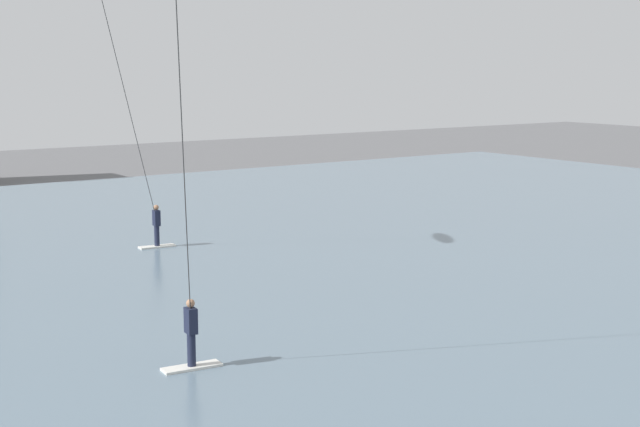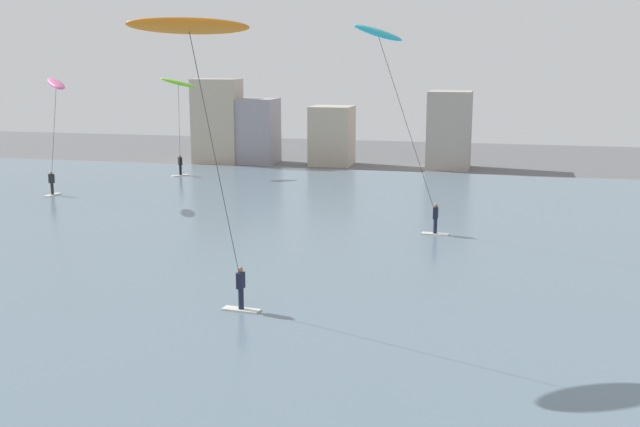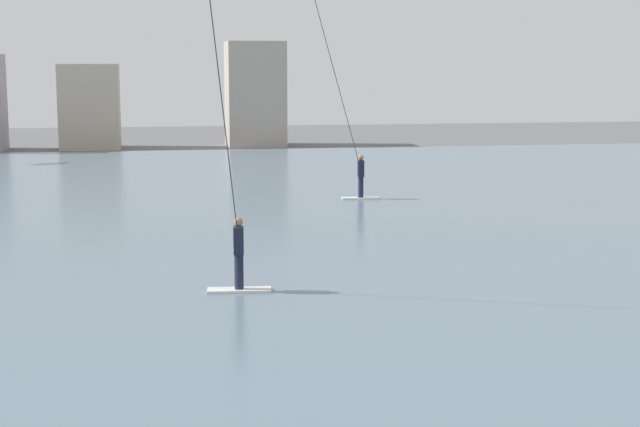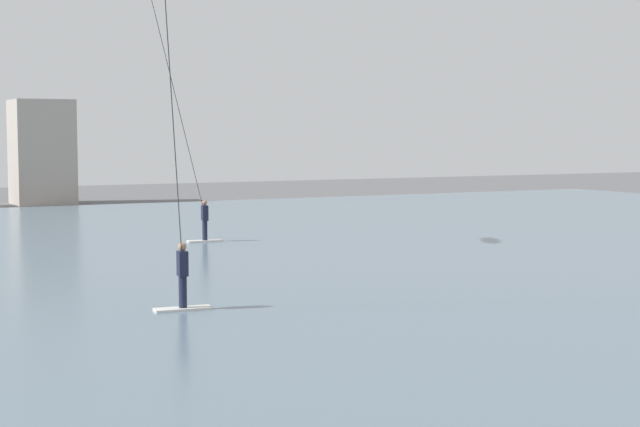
{
  "view_description": "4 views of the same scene",
  "coord_description": "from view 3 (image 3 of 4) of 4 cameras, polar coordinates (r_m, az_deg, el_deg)",
  "views": [
    {
      "loc": [
        -12.43,
        0.98,
        7.09
      ],
      "look_at": [
        -1.98,
        15.88,
        4.23
      ],
      "focal_mm": 53.64,
      "sensor_mm": 36.0,
      "label": 1
    },
    {
      "loc": [
        6.39,
        -4.99,
        9.13
      ],
      "look_at": [
        1.6,
        14.87,
        4.96
      ],
      "focal_mm": 42.79,
      "sensor_mm": 36.0,
      "label": 2
    },
    {
      "loc": [
        -4.42,
        -0.46,
        5.02
      ],
      "look_at": [
        -1.39,
        16.94,
        2.29
      ],
      "focal_mm": 54.01,
      "sensor_mm": 36.0,
      "label": 3
    },
    {
      "loc": [
        -10.37,
        -2.28,
        4.38
      ],
      "look_at": [
        -1.75,
        14.54,
        2.83
      ],
      "focal_mm": 54.89,
      "sensor_mm": 36.0,
      "label": 4
    }
  ],
  "objects": [
    {
      "name": "water_bay",
      "position": [
        31.4,
        -1.68,
        -0.32
      ],
      "size": [
        84.0,
        52.0,
        0.1
      ],
      "primitive_type": "cube",
      "color": "slate",
      "rests_on": "ground"
    },
    {
      "name": "far_shore_buildings",
      "position": [
        59.94,
        -15.45,
        6.63
      ],
      "size": [
        23.98,
        4.44,
        7.36
      ],
      "color": "#B7A893",
      "rests_on": "ground"
    }
  ]
}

